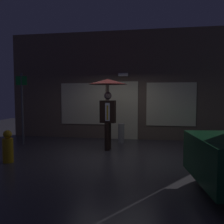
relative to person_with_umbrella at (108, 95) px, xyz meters
name	(u,v)px	position (x,y,z in m)	size (l,w,h in m)	color
ground_plane	(115,152)	(0.26, -0.32, -1.70)	(18.00, 18.00, 0.00)	#38353A
building_facade	(124,86)	(0.26, 2.03, 0.34)	(9.05, 0.48, 4.12)	brown
person_with_umbrella	(108,95)	(0.00, 0.00, 0.00)	(1.18, 1.18, 2.18)	black
street_sign_post	(22,104)	(-3.02, 0.31, -0.32)	(0.40, 0.07, 2.43)	#595B60
sidewalk_bollard	(121,133)	(0.27, 1.13, -1.36)	(0.22, 0.22, 0.68)	#9E998E
fire_hydrant	(8,147)	(-2.23, -1.76, -1.32)	(0.26, 0.26, 0.82)	gold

